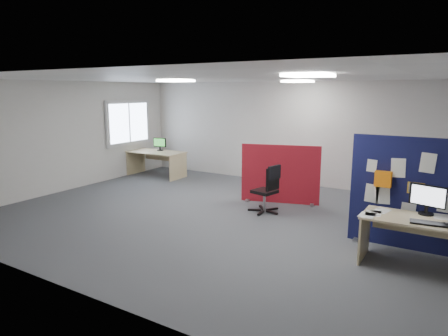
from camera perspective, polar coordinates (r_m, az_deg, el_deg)
The scene contains 16 objects.
floor at distance 7.96m, azimuth -0.12°, elevation -7.02°, with size 9.00×9.00×0.00m, color #515459.
ceiling at distance 7.58m, azimuth -0.12°, elevation 12.79°, with size 9.00×7.00×0.02m, color white.
wall_back at distance 10.77m, azimuth 9.68°, elevation 4.92°, with size 9.00×0.02×2.70m, color silver.
wall_front at distance 5.06m, azimuth -21.29°, elevation -2.49°, with size 9.00×0.02×2.70m, color silver.
wall_left at distance 10.70m, azimuth -21.22°, elevation 4.29°, with size 0.02×7.00×2.70m, color silver.
window at distance 11.95m, azimuth -13.46°, elevation 6.33°, with size 0.06×1.70×1.30m.
ceiling_lights at distance 7.99m, azimuth 4.52°, elevation 12.45°, with size 4.10×4.10×0.04m.
navy_divider at distance 6.81m, azimuth 26.37°, elevation -3.55°, with size 2.15×0.30×1.78m.
main_desk at distance 6.23m, azimuth 26.58°, elevation -8.08°, with size 1.60×0.71×0.73m.
monitor_main at distance 6.34m, azimuth 27.05°, elevation -3.87°, with size 0.49×0.21×0.43m.
keyboard at distance 5.97m, azimuth 27.17°, elevation -7.03°, with size 0.45×0.18×0.03m, color black.
red_divider at distance 8.89m, azimuth 8.03°, elevation -0.94°, with size 1.68×0.53×1.30m.
second_desk at distance 11.79m, azimuth -9.55°, elevation 1.54°, with size 1.67×0.84×0.73m.
monitor_second at distance 11.85m, azimuth -9.15°, elevation 3.46°, with size 0.41×0.19×0.37m.
office_chair at distance 8.11m, azimuth 6.39°, elevation -2.63°, with size 0.66×0.64×0.99m.
desk_papers at distance 6.15m, azimuth 24.35°, elevation -6.38°, with size 1.45×0.80×0.00m.
Camera 1 is at (3.95, -6.46, 2.47)m, focal length 32.00 mm.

